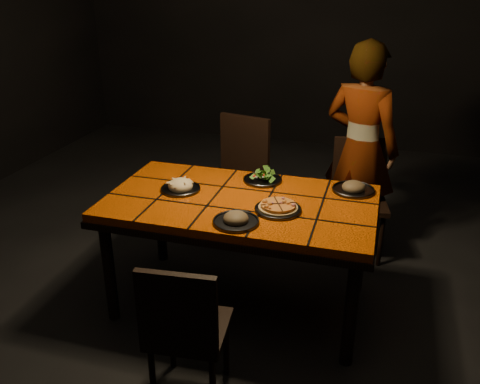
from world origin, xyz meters
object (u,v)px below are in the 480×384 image
(chair_far_left, at_px, (238,169))
(diner, at_px, (360,149))
(chair_near, at_px, (184,327))
(dining_table, at_px, (240,211))
(chair_far_right, at_px, (359,189))
(plate_pasta, at_px, (181,187))
(plate_pizza, at_px, (278,208))

(chair_far_left, distance_m, diner, 0.97)
(chair_near, bearing_deg, chair_far_left, -86.84)
(chair_near, bearing_deg, dining_table, -96.79)
(chair_far_right, xyz_separation_m, plate_pasta, (-1.04, -0.92, 0.27))
(chair_near, height_order, chair_far_right, chair_far_right)
(dining_table, distance_m, plate_pasta, 0.41)
(chair_far_left, relative_size, chair_far_right, 1.10)
(chair_far_left, bearing_deg, plate_pizza, -49.45)
(dining_table, bearing_deg, chair_far_left, 107.24)
(chair_far_left, distance_m, plate_pasta, 0.98)
(chair_far_left, relative_size, plate_pasta, 3.86)
(chair_near, distance_m, diner, 2.04)
(dining_table, bearing_deg, diner, 58.47)
(chair_far_right, height_order, plate_pizza, chair_far_right)
(chair_far_right, bearing_deg, dining_table, -134.93)
(plate_pizza, bearing_deg, plate_pasta, 169.56)
(chair_near, bearing_deg, plate_pasta, -72.87)
(dining_table, xyz_separation_m, chair_near, (-0.02, -0.88, -0.20))
(dining_table, bearing_deg, chair_far_right, 55.46)
(diner, relative_size, plate_pasta, 6.39)
(diner, bearing_deg, dining_table, 79.99)
(diner, bearing_deg, chair_near, 92.70)
(chair_near, distance_m, plate_pasta, 1.02)
(chair_near, xyz_separation_m, chair_far_right, (0.67, 1.82, 0.03))
(chair_far_right, bearing_deg, diner, 92.57)
(chair_far_right, distance_m, plate_pizza, 1.15)
(plate_pasta, bearing_deg, plate_pizza, -10.44)
(dining_table, height_order, plate_pizza, plate_pizza)
(plate_pizza, relative_size, plate_pasta, 1.21)
(chair_near, height_order, plate_pizza, chair_near)
(plate_pizza, xyz_separation_m, plate_pasta, (-0.65, 0.12, 0.00))
(diner, distance_m, plate_pasta, 1.44)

